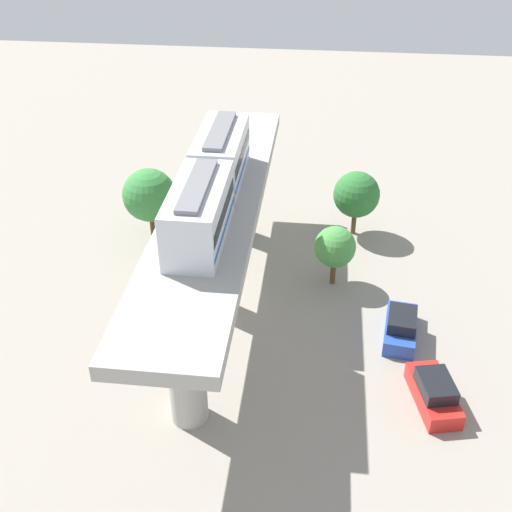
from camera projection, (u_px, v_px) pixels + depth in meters
ground_plane at (219, 308)px, 40.18m from camera, size 120.00×120.00×0.00m
viaduct at (215, 229)px, 36.91m from camera, size 5.20×28.00×7.86m
train at (211, 182)px, 34.34m from camera, size 2.64×13.55×3.24m
parked_car_blue at (401, 327)px, 37.49m from camera, size 2.33×4.40×1.76m
parked_car_red at (434, 393)px, 33.03m from camera, size 2.67×4.49×1.76m
tree_near_viaduct at (356, 195)px, 46.05m from camera, size 3.42×3.42×5.02m
tree_mid_lot at (335, 247)px, 40.92m from camera, size 2.74×2.74×4.25m
tree_far_corner at (149, 195)px, 45.78m from camera, size 3.91×3.91×5.36m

